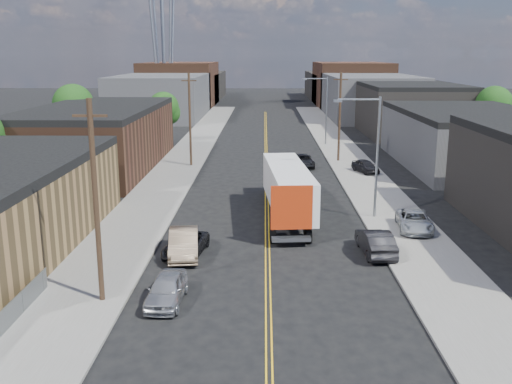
{
  "coord_description": "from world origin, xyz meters",
  "views": [
    {
      "loc": [
        -0.22,
        -15.98,
        11.95
      ],
      "look_at": [
        -0.79,
        22.92,
        2.5
      ],
      "focal_mm": 40.0,
      "sensor_mm": 36.0,
      "label": 1
    }
  ],
  "objects_px": {
    "car_left_a": "(167,289)",
    "car_right_lot_c": "(365,166)",
    "car_right_oncoming": "(376,242)",
    "car_ahead_truck": "(303,161)",
    "semi_truck": "(287,185)",
    "car_right_lot_a": "(414,221)",
    "car_left_c": "(186,245)",
    "car_left_b": "(184,243)"
  },
  "relations": [
    {
      "from": "semi_truck",
      "to": "car_left_b",
      "type": "distance_m",
      "value": 11.43
    },
    {
      "from": "car_left_a",
      "to": "car_left_c",
      "type": "height_order",
      "value": "car_left_a"
    },
    {
      "from": "semi_truck",
      "to": "car_left_c",
      "type": "height_order",
      "value": "semi_truck"
    },
    {
      "from": "semi_truck",
      "to": "car_right_lot_a",
      "type": "relative_size",
      "value": 3.29
    },
    {
      "from": "car_ahead_truck",
      "to": "car_right_lot_a",
      "type": "bearing_deg",
      "value": -77.89
    },
    {
      "from": "car_right_oncoming",
      "to": "car_right_lot_c",
      "type": "bearing_deg",
      "value": -101.34
    },
    {
      "from": "car_right_lot_a",
      "to": "car_right_lot_c",
      "type": "bearing_deg",
      "value": 96.45
    },
    {
      "from": "semi_truck",
      "to": "car_right_oncoming",
      "type": "bearing_deg",
      "value": -64.47
    },
    {
      "from": "car_left_b",
      "to": "car_right_lot_a",
      "type": "xyz_separation_m",
      "value": [
        15.19,
        4.98,
        -0.0
      ]
    },
    {
      "from": "car_right_lot_a",
      "to": "car_right_lot_c",
      "type": "xyz_separation_m",
      "value": [
        0.02,
        19.61,
        -0.0
      ]
    },
    {
      "from": "car_right_oncoming",
      "to": "car_right_lot_a",
      "type": "relative_size",
      "value": 0.99
    },
    {
      "from": "car_left_c",
      "to": "car_right_oncoming",
      "type": "bearing_deg",
      "value": 9.45
    },
    {
      "from": "car_left_a",
      "to": "car_right_lot_c",
      "type": "distance_m",
      "value": 34.76
    },
    {
      "from": "car_left_a",
      "to": "car_left_c",
      "type": "distance_m",
      "value": 6.87
    },
    {
      "from": "car_right_lot_a",
      "to": "car_right_lot_c",
      "type": "height_order",
      "value": "car_right_lot_a"
    },
    {
      "from": "car_left_a",
      "to": "car_right_lot_c",
      "type": "height_order",
      "value": "car_right_lot_c"
    },
    {
      "from": "car_left_c",
      "to": "car_right_lot_c",
      "type": "xyz_separation_m",
      "value": [
        15.12,
        24.44,
        0.17
      ]
    },
    {
      "from": "car_right_oncoming",
      "to": "car_right_lot_a",
      "type": "xyz_separation_m",
      "value": [
        3.51,
        4.5,
        0.03
      ]
    },
    {
      "from": "car_left_b",
      "to": "car_left_c",
      "type": "bearing_deg",
      "value": 52.99
    },
    {
      "from": "semi_truck",
      "to": "car_right_lot_a",
      "type": "bearing_deg",
      "value": -30.96
    },
    {
      "from": "car_left_a",
      "to": "car_right_oncoming",
      "type": "xyz_separation_m",
      "value": [
        11.6,
        7.19,
        0.06
      ]
    },
    {
      "from": "semi_truck",
      "to": "car_right_oncoming",
      "type": "xyz_separation_m",
      "value": [
        5.1,
        -8.74,
        -1.51
      ]
    },
    {
      "from": "car_right_lot_a",
      "to": "semi_truck",
      "type": "bearing_deg",
      "value": 160.25
    },
    {
      "from": "car_left_c",
      "to": "car_right_lot_a",
      "type": "distance_m",
      "value": 15.85
    },
    {
      "from": "car_right_lot_a",
      "to": "car_ahead_truck",
      "type": "distance_m",
      "value": 23.87
    },
    {
      "from": "car_left_a",
      "to": "car_ahead_truck",
      "type": "height_order",
      "value": "car_left_a"
    },
    {
      "from": "car_left_a",
      "to": "car_right_lot_a",
      "type": "distance_m",
      "value": 19.1
    },
    {
      "from": "car_right_lot_c",
      "to": "car_left_a",
      "type": "bearing_deg",
      "value": -135.05
    },
    {
      "from": "semi_truck",
      "to": "car_right_lot_c",
      "type": "xyz_separation_m",
      "value": [
        8.62,
        15.37,
        -1.48
      ]
    },
    {
      "from": "car_left_b",
      "to": "car_left_c",
      "type": "xyz_separation_m",
      "value": [
        0.09,
        0.15,
        -0.17
      ]
    },
    {
      "from": "car_left_c",
      "to": "car_ahead_truck",
      "type": "height_order",
      "value": "car_ahead_truck"
    },
    {
      "from": "semi_truck",
      "to": "car_right_oncoming",
      "type": "distance_m",
      "value": 10.23
    },
    {
      "from": "semi_truck",
      "to": "car_right_lot_a",
      "type": "height_order",
      "value": "semi_truck"
    },
    {
      "from": "car_right_oncoming",
      "to": "car_ahead_truck",
      "type": "xyz_separation_m",
      "value": [
        -2.66,
        27.55,
        -0.1
      ]
    },
    {
      "from": "car_right_oncoming",
      "to": "car_left_c",
      "type": "bearing_deg",
      "value": -1.42
    },
    {
      "from": "car_right_lot_a",
      "to": "car_left_c",
      "type": "bearing_deg",
      "value": -155.78
    },
    {
      "from": "semi_truck",
      "to": "car_left_b",
      "type": "bearing_deg",
      "value": -130.26
    },
    {
      "from": "car_ahead_truck",
      "to": "semi_truck",
      "type": "bearing_deg",
      "value": -100.24
    },
    {
      "from": "car_left_a",
      "to": "car_right_oncoming",
      "type": "distance_m",
      "value": 13.65
    },
    {
      "from": "car_left_a",
      "to": "car_left_c",
      "type": "relative_size",
      "value": 0.91
    },
    {
      "from": "car_right_lot_a",
      "to": "car_right_lot_c",
      "type": "distance_m",
      "value": 19.61
    },
    {
      "from": "car_right_oncoming",
      "to": "car_ahead_truck",
      "type": "distance_m",
      "value": 27.68
    }
  ]
}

